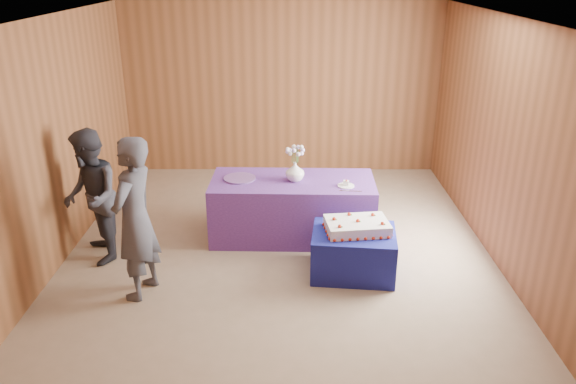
{
  "coord_description": "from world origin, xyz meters",
  "views": [
    {
      "loc": [
        0.12,
        -5.86,
        3.21
      ],
      "look_at": [
        0.1,
        0.1,
        0.77
      ],
      "focal_mm": 35.0,
      "sensor_mm": 36.0,
      "label": 1
    }
  ],
  "objects_px": {
    "serving_table": "(293,208)",
    "vase": "(295,171)",
    "cake_table": "(353,253)",
    "guest_left": "(135,219)",
    "guest_right": "(92,197)",
    "sheet_cake": "(357,226)"
  },
  "relations": [
    {
      "from": "sheet_cake",
      "to": "cake_table",
      "type": "bearing_deg",
      "value": -141.7
    },
    {
      "from": "guest_left",
      "to": "serving_table",
      "type": "bearing_deg",
      "value": 145.9
    },
    {
      "from": "serving_table",
      "to": "guest_left",
      "type": "distance_m",
      "value": 2.13
    },
    {
      "from": "serving_table",
      "to": "vase",
      "type": "xyz_separation_m",
      "value": [
        0.03,
        -0.01,
        0.49
      ]
    },
    {
      "from": "guest_right",
      "to": "guest_left",
      "type": "bearing_deg",
      "value": 20.08
    },
    {
      "from": "guest_left",
      "to": "cake_table",
      "type": "bearing_deg",
      "value": 116.01
    },
    {
      "from": "guest_left",
      "to": "guest_right",
      "type": "height_order",
      "value": "guest_left"
    },
    {
      "from": "serving_table",
      "to": "guest_left",
      "type": "relative_size",
      "value": 1.17
    },
    {
      "from": "serving_table",
      "to": "guest_left",
      "type": "height_order",
      "value": "guest_left"
    },
    {
      "from": "serving_table",
      "to": "sheet_cake",
      "type": "bearing_deg",
      "value": -50.71
    },
    {
      "from": "guest_right",
      "to": "vase",
      "type": "bearing_deg",
      "value": 81.87
    },
    {
      "from": "vase",
      "to": "guest_left",
      "type": "relative_size",
      "value": 0.14
    },
    {
      "from": "sheet_cake",
      "to": "vase",
      "type": "height_order",
      "value": "vase"
    },
    {
      "from": "serving_table",
      "to": "vase",
      "type": "relative_size",
      "value": 8.43
    },
    {
      "from": "cake_table",
      "to": "guest_left",
      "type": "xyz_separation_m",
      "value": [
        -2.24,
        -0.42,
        0.6
      ]
    },
    {
      "from": "vase",
      "to": "guest_left",
      "type": "distance_m",
      "value": 2.09
    },
    {
      "from": "vase",
      "to": "cake_table",
      "type": "bearing_deg",
      "value": -55.18
    },
    {
      "from": "vase",
      "to": "guest_left",
      "type": "xyz_separation_m",
      "value": [
        -1.61,
        -1.33,
        -0.02
      ]
    },
    {
      "from": "sheet_cake",
      "to": "guest_left",
      "type": "xyz_separation_m",
      "value": [
        -2.28,
        -0.45,
        0.29
      ]
    },
    {
      "from": "cake_table",
      "to": "vase",
      "type": "distance_m",
      "value": 1.28
    },
    {
      "from": "cake_table",
      "to": "vase",
      "type": "xyz_separation_m",
      "value": [
        -0.64,
        0.92,
        0.62
      ]
    },
    {
      "from": "sheet_cake",
      "to": "vase",
      "type": "relative_size",
      "value": 3.17
    }
  ]
}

